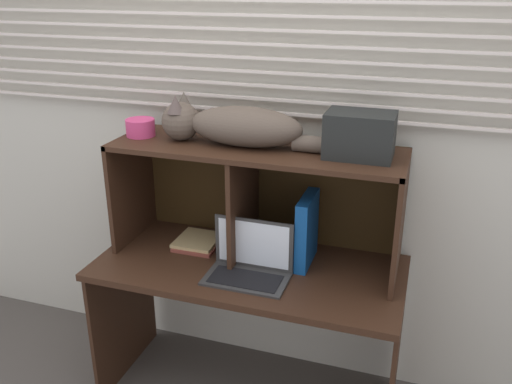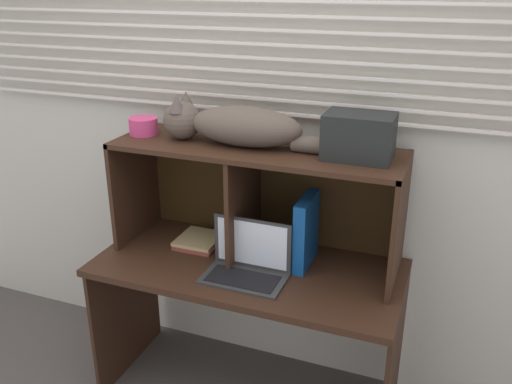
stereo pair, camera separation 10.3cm
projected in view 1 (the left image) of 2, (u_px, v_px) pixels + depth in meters
back_panel_with_blinds at (273, 121)px, 2.46m from camera, size 4.40×0.08×2.50m
desk at (249, 293)px, 2.41m from camera, size 1.32×0.61×0.71m
hutch_shelf_unit at (257, 180)px, 2.35m from camera, size 1.23×0.39×0.50m
cat at (234, 126)px, 2.26m from camera, size 0.83×0.19×0.20m
laptop at (249, 264)px, 2.25m from camera, size 0.34×0.20×0.23m
binder_upright at (307, 230)px, 2.32m from camera, size 0.05×0.23×0.31m
book_stack at (198, 242)px, 2.53m from camera, size 0.20×0.21×0.03m
small_basket at (140, 128)px, 2.40m from camera, size 0.13×0.13×0.07m
storage_box at (360, 135)px, 2.10m from camera, size 0.26×0.18×0.18m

